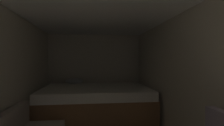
{
  "coord_description": "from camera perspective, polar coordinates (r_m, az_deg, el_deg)",
  "views": [
    {
      "loc": [
        -0.12,
        -0.62,
        1.38
      ],
      "look_at": [
        0.24,
        2.36,
        1.35
      ],
      "focal_mm": 28.48,
      "sensor_mm": 36.0,
      "label": 1
    }
  ],
  "objects": [
    {
      "name": "wall_left",
      "position": [
        2.83,
        -32.36,
        -5.72
      ],
      "size": [
        0.05,
        5.21,
        2.14
      ],
      "primitive_type": "cube",
      "color": "beige",
      "rests_on": "ground"
    },
    {
      "name": "ceiling_slab",
      "position": [
        2.66,
        -4.22,
        17.86
      ],
      "size": [
        2.71,
        5.21,
        0.05
      ],
      "primitive_type": "cube",
      "color": "white",
      "rests_on": "wall_left"
    },
    {
      "name": "bed",
      "position": [
        4.35,
        -5.28,
        -12.65
      ],
      "size": [
        2.49,
        1.72,
        0.92
      ],
      "color": "brown",
      "rests_on": "ground"
    },
    {
      "name": "wall_right",
      "position": [
        2.94,
        22.84,
        -5.44
      ],
      "size": [
        0.05,
        5.21,
        2.14
      ],
      "primitive_type": "cube",
      "color": "beige",
      "rests_on": "ground"
    },
    {
      "name": "wall_back",
      "position": [
        5.18,
        -5.52,
        -2.78
      ],
      "size": [
        2.71,
        0.05,
        2.14
      ],
      "primitive_type": "cube",
      "color": "beige",
      "rests_on": "ground"
    }
  ]
}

